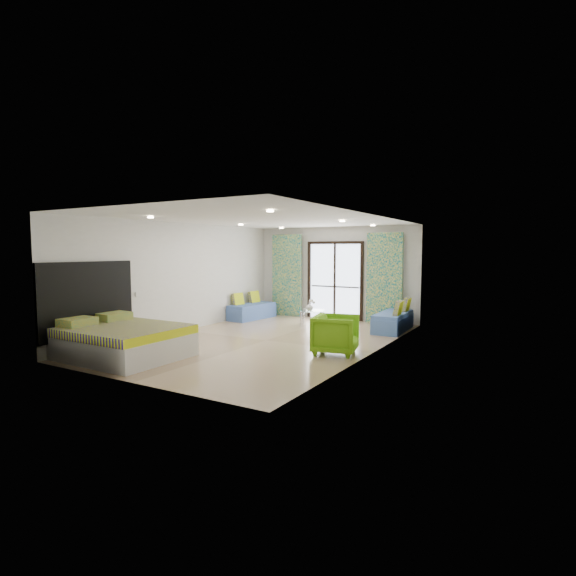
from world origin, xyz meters
The scene contains 24 objects.
floor centered at (0.00, 0.00, 0.00)m, with size 5.00×7.50×0.01m, color #947758, non-canonical shape.
ceiling centered at (0.00, 0.00, 2.70)m, with size 5.00×7.50×0.01m, color silver, non-canonical shape.
wall_back centered at (0.00, 3.75, 1.35)m, with size 5.00×0.01×2.70m, color silver, non-canonical shape.
wall_front centered at (0.00, -3.75, 1.35)m, with size 5.00×0.01×2.70m, color silver, non-canonical shape.
wall_left centered at (-2.50, 0.00, 1.35)m, with size 0.01×7.50×2.70m, color silver, non-canonical shape.
wall_right centered at (2.50, 0.00, 1.35)m, with size 0.01×7.50×2.70m, color silver, non-canonical shape.
balcony_door centered at (0.00, 3.72, 1.26)m, with size 1.76×0.08×2.28m.
balcony_rail centered at (0.00, 3.73, 0.95)m, with size 1.52×0.03×0.04m, color #595451.
curtain_left centered at (-1.55, 3.57, 1.25)m, with size 1.00×0.10×2.50m, color beige.
curtain_right centered at (1.55, 3.57, 1.25)m, with size 1.00×0.10×2.50m, color beige.
downlight_a centered at (-1.40, -2.00, 2.67)m, with size 0.12×0.12×0.02m, color #FFE0B2.
downlight_b centered at (1.40, -2.00, 2.67)m, with size 0.12×0.12×0.02m, color #FFE0B2.
downlight_c centered at (-1.40, 1.00, 2.67)m, with size 0.12×0.12×0.02m, color #FFE0B2.
downlight_d centered at (1.40, 1.00, 2.67)m, with size 0.12×0.12×0.02m, color #FFE0B2.
downlight_e centered at (-1.40, 3.00, 2.67)m, with size 0.12×0.12×0.02m, color #FFE0B2.
downlight_f centered at (1.40, 3.00, 2.67)m, with size 0.12×0.12×0.02m, color #FFE0B2.
headboard centered at (-2.46, -2.70, 1.05)m, with size 0.06×2.10×1.50m, color black.
switch_plate centered at (-2.47, -1.45, 1.05)m, with size 0.02×0.10×0.10m, color silver.
bed centered at (-1.48, -2.70, 0.31)m, with size 2.18×1.78×0.75m.
daybed_left centered at (-2.11, 2.47, 0.24)m, with size 0.75×1.64×0.78m.
daybed_right centered at (2.11, 2.63, 0.25)m, with size 0.70×1.68×0.82m.
coffee_table centered at (-0.04, 2.34, 0.37)m, with size 0.80×0.80×0.72m.
vase centered at (-0.08, 2.28, 0.51)m, with size 0.20×0.21×0.20m, color white.
armchair centered at (1.89, -0.40, 0.42)m, with size 0.82×0.77×0.84m, color #67AE16.
Camera 1 is at (5.45, -8.35, 2.03)m, focal length 28.00 mm.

